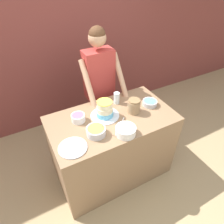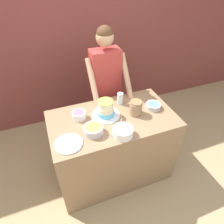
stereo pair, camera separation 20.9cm
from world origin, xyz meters
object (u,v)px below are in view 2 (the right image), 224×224
(cake, at_px, (106,109))
(frosting_bowl_purple, at_px, (79,115))
(frosting_bowl_olive, at_px, (94,130))
(drinking_glass, at_px, (120,98))
(stoneware_jar, at_px, (136,108))
(ceramic_plate, at_px, (69,144))
(frosting_bowl_blue, at_px, (153,106))
(frosting_bowl_white, at_px, (123,132))
(person_baker, at_px, (106,80))

(cake, height_order, frosting_bowl_purple, cake)
(frosting_bowl_olive, relative_size, drinking_glass, 1.38)
(frosting_bowl_olive, height_order, stoneware_jar, frosting_bowl_olive)
(drinking_glass, relative_size, ceramic_plate, 0.52)
(frosting_bowl_blue, bearing_deg, drinking_glass, 145.68)
(cake, xyz_separation_m, frosting_bowl_white, (0.05, -0.35, -0.04))
(drinking_glass, xyz_separation_m, stoneware_jar, (0.09, -0.24, 0.01))
(frosting_bowl_blue, xyz_separation_m, ceramic_plate, (-1.04, -0.21, -0.03))
(person_baker, height_order, stoneware_jar, person_baker)
(frosting_bowl_olive, bearing_deg, cake, 46.68)
(frosting_bowl_blue, distance_m, frosting_bowl_olive, 0.79)
(frosting_bowl_purple, relative_size, ceramic_plate, 0.55)
(frosting_bowl_olive, xyz_separation_m, drinking_glass, (0.44, 0.38, 0.03))
(frosting_bowl_olive, bearing_deg, frosting_bowl_white, -27.25)
(frosting_bowl_blue, bearing_deg, cake, 173.15)
(cake, bearing_deg, frosting_bowl_blue, -6.85)
(person_baker, height_order, drinking_glass, person_baker)
(frosting_bowl_olive, distance_m, ceramic_plate, 0.28)
(person_baker, height_order, cake, person_baker)
(ceramic_plate, bearing_deg, person_baker, 50.88)
(ceramic_plate, bearing_deg, frosting_bowl_white, -7.72)
(cake, height_order, ceramic_plate, cake)
(person_baker, distance_m, frosting_bowl_blue, 0.72)
(cake, distance_m, stoneware_jar, 0.33)
(person_baker, relative_size, stoneware_jar, 10.72)
(cake, relative_size, frosting_bowl_white, 1.56)
(frosting_bowl_blue, height_order, stoneware_jar, stoneware_jar)
(person_baker, xyz_separation_m, frosting_bowl_blue, (0.37, -0.61, -0.10))
(person_baker, bearing_deg, stoneware_jar, -78.53)
(frosting_bowl_blue, distance_m, stoneware_jar, 0.25)
(drinking_glass, bearing_deg, stoneware_jar, -70.43)
(ceramic_plate, relative_size, stoneware_jar, 1.66)
(frosting_bowl_blue, bearing_deg, ceramic_plate, -168.34)
(frosting_bowl_white, height_order, drinking_glass, frosting_bowl_white)
(frosting_bowl_olive, bearing_deg, frosting_bowl_purple, 106.33)
(frosting_bowl_purple, xyz_separation_m, ceramic_plate, (-0.19, -0.34, -0.04))
(frosting_bowl_purple, distance_m, stoneware_jar, 0.63)
(frosting_bowl_blue, xyz_separation_m, frosting_bowl_olive, (-0.77, -0.15, 0.01))
(cake, distance_m, frosting_bowl_white, 0.36)
(person_baker, xyz_separation_m, frosting_bowl_olive, (-0.40, -0.76, -0.09))
(cake, height_order, frosting_bowl_white, cake)
(frosting_bowl_purple, bearing_deg, ceramic_plate, -118.50)
(person_baker, relative_size, frosting_bowl_olive, 8.96)
(frosting_bowl_white, bearing_deg, stoneware_jar, 44.63)
(frosting_bowl_blue, bearing_deg, frosting_bowl_white, -150.77)
(person_baker, bearing_deg, cake, -109.80)
(cake, relative_size, frosting_bowl_olive, 1.64)
(drinking_glass, xyz_separation_m, ceramic_plate, (-0.71, -0.44, -0.07))
(person_baker, bearing_deg, ceramic_plate, -129.12)
(frosting_bowl_purple, distance_m, ceramic_plate, 0.39)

